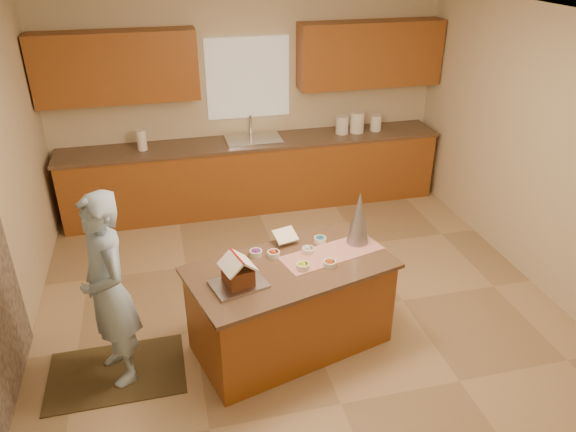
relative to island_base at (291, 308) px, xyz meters
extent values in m
plane|color=tan|center=(0.21, 0.35, -0.40)|extent=(5.50, 5.50, 0.00)
plane|color=silver|center=(0.21, 0.35, 2.30)|extent=(5.50, 5.50, 0.00)
plane|color=beige|center=(0.21, 3.10, 0.95)|extent=(5.50, 5.50, 0.00)
plane|color=beige|center=(2.71, 0.35, 0.95)|extent=(5.50, 5.50, 0.00)
cube|color=white|center=(0.21, 3.07, 1.25)|extent=(1.05, 0.03, 1.00)
cube|color=brown|center=(0.21, 2.80, 0.04)|extent=(4.80, 0.60, 0.88)
cube|color=brown|center=(0.21, 2.80, 0.50)|extent=(4.85, 0.63, 0.04)
cube|color=#9E5E21|center=(-1.34, 2.92, 1.50)|extent=(1.85, 0.35, 0.80)
cube|color=#9E5E21|center=(1.76, 2.92, 1.50)|extent=(1.85, 0.35, 0.80)
cube|color=silver|center=(0.21, 2.80, 0.49)|extent=(0.70, 0.45, 0.12)
cylinder|color=silver|center=(0.21, 2.98, 0.66)|extent=(0.03, 0.03, 0.28)
cube|color=brown|center=(0.00, 0.00, 0.00)|extent=(1.78, 1.21, 0.79)
cube|color=brown|center=(0.00, 0.00, 0.41)|extent=(1.87, 1.30, 0.04)
cube|color=#A2180B|center=(0.39, 0.11, 0.44)|extent=(0.95, 0.55, 0.01)
cube|color=silver|center=(-0.47, -0.17, 0.44)|extent=(0.48, 0.40, 0.02)
cube|color=white|center=(0.04, 0.37, 0.51)|extent=(0.23, 0.20, 0.08)
cone|color=silver|center=(0.67, 0.23, 0.68)|extent=(0.24, 0.24, 0.50)
cube|color=black|center=(-1.51, -0.02, -0.39)|extent=(1.12, 0.73, 0.01)
imported|color=#9EC2E1|center=(-1.46, -0.02, 0.44)|extent=(0.60, 0.71, 1.65)
cylinder|color=white|center=(1.39, 2.80, 0.64)|extent=(0.17, 0.17, 0.23)
cylinder|color=white|center=(1.60, 2.80, 0.66)|extent=(0.19, 0.19, 0.27)
cylinder|color=white|center=(1.86, 2.80, 0.63)|extent=(0.15, 0.15, 0.21)
cylinder|color=white|center=(-1.16, 2.80, 0.65)|extent=(0.11, 0.11, 0.25)
cube|color=maroon|center=(-0.47, -0.17, 0.53)|extent=(0.25, 0.26, 0.14)
cube|color=white|center=(-0.52, -0.19, 0.65)|extent=(0.19, 0.28, 0.11)
cube|color=white|center=(-0.41, -0.16, 0.65)|extent=(0.19, 0.28, 0.11)
cylinder|color=red|center=(-0.47, -0.17, 0.70)|extent=(0.08, 0.25, 0.02)
cylinder|color=teal|center=(0.35, 0.31, 0.46)|extent=(0.11, 0.11, 0.05)
cylinder|color=silver|center=(0.19, 0.16, 0.46)|extent=(0.11, 0.11, 0.05)
cylinder|color=#C75D23|center=(0.31, -0.08, 0.46)|extent=(0.11, 0.11, 0.05)
cylinder|color=purple|center=(-0.25, 0.23, 0.46)|extent=(0.11, 0.11, 0.05)
cylinder|color=#E4F727|center=(0.09, -0.07, 0.46)|extent=(0.11, 0.11, 0.05)
cylinder|color=#D44A25|center=(-0.11, 0.17, 0.46)|extent=(0.11, 0.11, 0.05)
camera|label=1|loc=(-0.93, -3.70, 2.91)|focal=34.10mm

